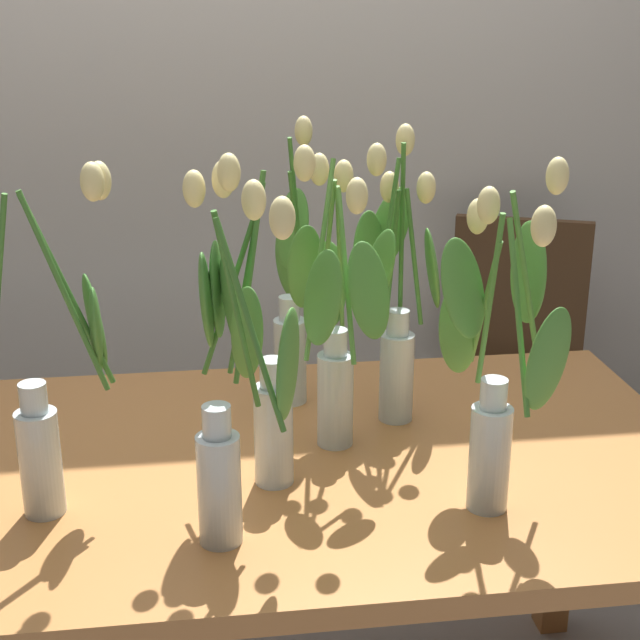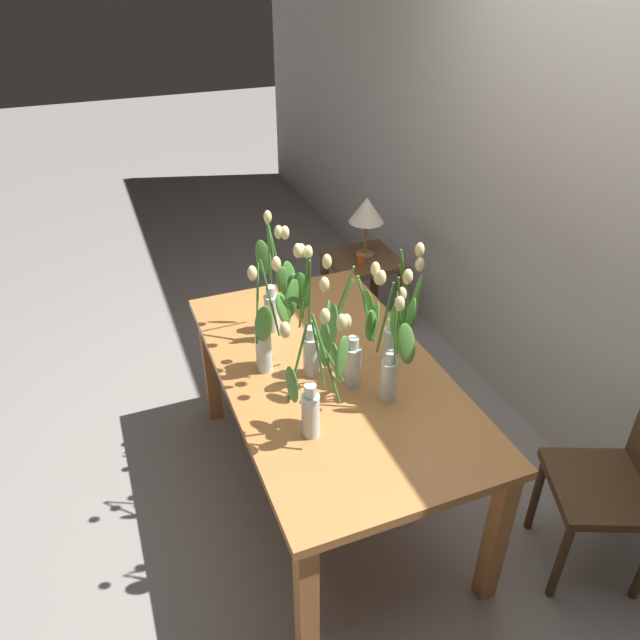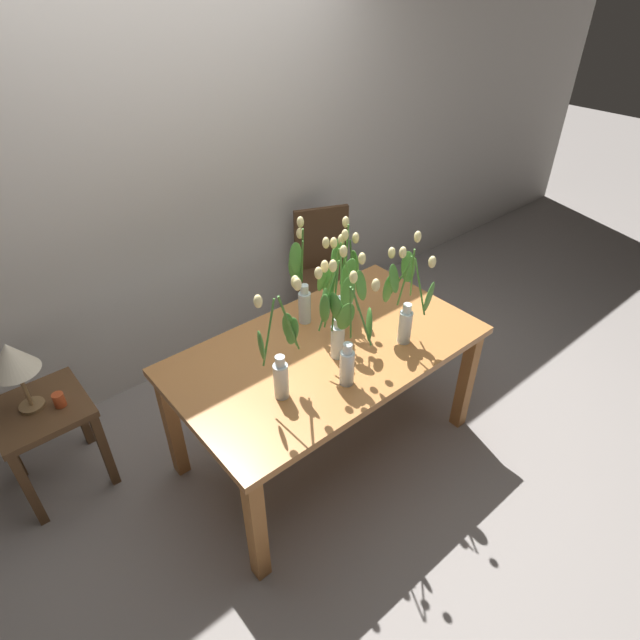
{
  "view_description": "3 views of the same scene",
  "coord_description": "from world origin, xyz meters",
  "px_view_note": "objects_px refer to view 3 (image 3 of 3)",
  "views": [
    {
      "loc": [
        -0.12,
        -1.52,
        1.54
      ],
      "look_at": [
        0.08,
        -0.02,
        1.01
      ],
      "focal_mm": 51.93,
      "sensor_mm": 36.0,
      "label": 1
    },
    {
      "loc": [
        1.9,
        -0.8,
        2.31
      ],
      "look_at": [
        -0.02,
        -0.04,
        0.99
      ],
      "focal_mm": 33.99,
      "sensor_mm": 36.0,
      "label": 2
    },
    {
      "loc": [
        -1.37,
        -1.57,
        2.4
      ],
      "look_at": [
        -0.06,
        -0.02,
        0.95
      ],
      "focal_mm": 29.11,
      "sensor_mm": 36.0,
      "label": 3
    }
  ],
  "objects_px": {
    "tulip_vase_0": "(339,298)",
    "tulip_vase_5": "(351,349)",
    "tulip_vase_4": "(346,280)",
    "tulip_vase_3": "(281,357)",
    "tulip_vase_1": "(334,323)",
    "dining_table": "(327,361)",
    "dining_chair": "(325,266)",
    "table_lamp": "(12,360)",
    "tulip_vase_2": "(302,290)",
    "tulip_vase_6": "(406,302)",
    "pillar_candle": "(59,400)",
    "side_table": "(46,424)"
  },
  "relations": [
    {
      "from": "dining_table",
      "to": "tulip_vase_1",
      "type": "height_order",
      "value": "tulip_vase_1"
    },
    {
      "from": "tulip_vase_3",
      "to": "side_table",
      "type": "height_order",
      "value": "tulip_vase_3"
    },
    {
      "from": "dining_table",
      "to": "side_table",
      "type": "relative_size",
      "value": 2.91
    },
    {
      "from": "tulip_vase_5",
      "to": "side_table",
      "type": "distance_m",
      "value": 1.61
    },
    {
      "from": "tulip_vase_5",
      "to": "tulip_vase_2",
      "type": "bearing_deg",
      "value": 74.94
    },
    {
      "from": "dining_table",
      "to": "table_lamp",
      "type": "height_order",
      "value": "table_lamp"
    },
    {
      "from": "tulip_vase_0",
      "to": "tulip_vase_2",
      "type": "relative_size",
      "value": 1.0
    },
    {
      "from": "dining_table",
      "to": "tulip_vase_6",
      "type": "distance_m",
      "value": 0.51
    },
    {
      "from": "tulip_vase_6",
      "to": "tulip_vase_1",
      "type": "bearing_deg",
      "value": 165.26
    },
    {
      "from": "dining_table",
      "to": "tulip_vase_2",
      "type": "relative_size",
      "value": 2.75
    },
    {
      "from": "tulip_vase_0",
      "to": "tulip_vase_4",
      "type": "bearing_deg",
      "value": 37.24
    },
    {
      "from": "tulip_vase_2",
      "to": "tulip_vase_3",
      "type": "distance_m",
      "value": 0.59
    },
    {
      "from": "tulip_vase_1",
      "to": "table_lamp",
      "type": "bearing_deg",
      "value": 145.13
    },
    {
      "from": "dining_chair",
      "to": "table_lamp",
      "type": "relative_size",
      "value": 2.34
    },
    {
      "from": "tulip_vase_2",
      "to": "tulip_vase_5",
      "type": "bearing_deg",
      "value": -105.06
    },
    {
      "from": "tulip_vase_1",
      "to": "tulip_vase_3",
      "type": "xyz_separation_m",
      "value": [
        -0.33,
        -0.03,
        -0.01
      ]
    },
    {
      "from": "tulip_vase_0",
      "to": "side_table",
      "type": "bearing_deg",
      "value": 152.85
    },
    {
      "from": "side_table",
      "to": "pillar_candle",
      "type": "bearing_deg",
      "value": -33.32
    },
    {
      "from": "tulip_vase_1",
      "to": "tulip_vase_6",
      "type": "xyz_separation_m",
      "value": [
        0.39,
        -0.1,
        0.01
      ]
    },
    {
      "from": "tulip_vase_3",
      "to": "dining_chair",
      "type": "distance_m",
      "value": 1.63
    },
    {
      "from": "tulip_vase_1",
      "to": "tulip_vase_4",
      "type": "relative_size",
      "value": 1.0
    },
    {
      "from": "tulip_vase_3",
      "to": "side_table",
      "type": "distance_m",
      "value": 1.34
    },
    {
      "from": "tulip_vase_0",
      "to": "tulip_vase_4",
      "type": "xyz_separation_m",
      "value": [
        0.14,
        0.11,
        0.0
      ]
    },
    {
      "from": "tulip_vase_3",
      "to": "tulip_vase_1",
      "type": "bearing_deg",
      "value": 4.94
    },
    {
      "from": "pillar_candle",
      "to": "table_lamp",
      "type": "bearing_deg",
      "value": 144.39
    },
    {
      "from": "dining_table",
      "to": "dining_chair",
      "type": "xyz_separation_m",
      "value": [
        0.79,
        0.93,
        -0.12
      ]
    },
    {
      "from": "dining_table",
      "to": "tulip_vase_6",
      "type": "bearing_deg",
      "value": -29.61
    },
    {
      "from": "tulip_vase_4",
      "to": "side_table",
      "type": "xyz_separation_m",
      "value": [
        -1.51,
        0.6,
        -0.54
      ]
    },
    {
      "from": "tulip_vase_5",
      "to": "tulip_vase_3",
      "type": "bearing_deg",
      "value": 155.85
    },
    {
      "from": "tulip_vase_1",
      "to": "tulip_vase_4",
      "type": "height_order",
      "value": "tulip_vase_4"
    },
    {
      "from": "tulip_vase_1",
      "to": "side_table",
      "type": "xyz_separation_m",
      "value": [
        -1.21,
        0.84,
        -0.53
      ]
    },
    {
      "from": "tulip_vase_2",
      "to": "table_lamp",
      "type": "distance_m",
      "value": 1.42
    },
    {
      "from": "tulip_vase_3",
      "to": "tulip_vase_6",
      "type": "distance_m",
      "value": 0.72
    },
    {
      "from": "tulip_vase_1",
      "to": "tulip_vase_4",
      "type": "bearing_deg",
      "value": 39.2
    },
    {
      "from": "tulip_vase_6",
      "to": "side_table",
      "type": "distance_m",
      "value": 1.93
    },
    {
      "from": "tulip_vase_6",
      "to": "pillar_candle",
      "type": "height_order",
      "value": "tulip_vase_6"
    },
    {
      "from": "tulip_vase_0",
      "to": "tulip_vase_5",
      "type": "xyz_separation_m",
      "value": [
        -0.19,
        -0.3,
        -0.05
      ]
    },
    {
      "from": "tulip_vase_2",
      "to": "dining_chair",
      "type": "bearing_deg",
      "value": 41.93
    },
    {
      "from": "dining_chair",
      "to": "pillar_candle",
      "type": "relative_size",
      "value": 12.4
    },
    {
      "from": "dining_table",
      "to": "tulip_vase_4",
      "type": "xyz_separation_m",
      "value": [
        0.25,
        0.15,
        0.33
      ]
    },
    {
      "from": "pillar_candle",
      "to": "tulip_vase_4",
      "type": "bearing_deg",
      "value": -20.76
    },
    {
      "from": "tulip_vase_2",
      "to": "pillar_candle",
      "type": "bearing_deg",
      "value": 161.82
    },
    {
      "from": "dining_table",
      "to": "pillar_candle",
      "type": "bearing_deg",
      "value": 149.53
    },
    {
      "from": "side_table",
      "to": "table_lamp",
      "type": "bearing_deg",
      "value": 135.63
    },
    {
      "from": "tulip_vase_4",
      "to": "dining_chair",
      "type": "relative_size",
      "value": 0.63
    },
    {
      "from": "tulip_vase_3",
      "to": "pillar_candle",
      "type": "xyz_separation_m",
      "value": [
        -0.79,
        0.81,
        -0.36
      ]
    },
    {
      "from": "table_lamp",
      "to": "tulip_vase_5",
      "type": "bearing_deg",
      "value": -40.44
    },
    {
      "from": "tulip_vase_1",
      "to": "tulip_vase_2",
      "type": "bearing_deg",
      "value": 74.11
    },
    {
      "from": "tulip_vase_3",
      "to": "pillar_candle",
      "type": "height_order",
      "value": "tulip_vase_3"
    },
    {
      "from": "tulip_vase_4",
      "to": "tulip_vase_6",
      "type": "xyz_separation_m",
      "value": [
        0.09,
        -0.34,
        -0.0
      ]
    }
  ]
}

